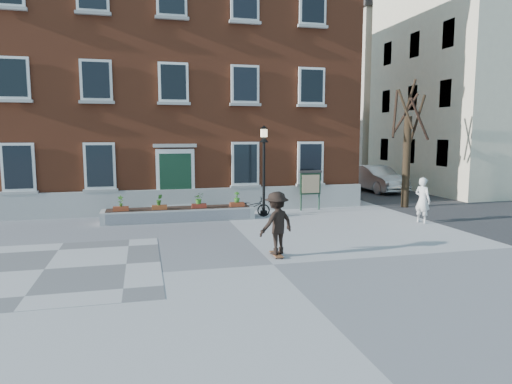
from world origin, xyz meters
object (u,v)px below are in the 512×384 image
object	(u,v)px
parked_car	(376,179)
notice_board	(310,183)
bystander	(423,200)
bicycle	(251,207)
lamp_post	(264,158)
skateboarder	(277,223)

from	to	relation	value
parked_car	notice_board	world-z (taller)	notice_board
bystander	bicycle	bearing A→B (deg)	43.84
bicycle	parked_car	distance (m)	11.72
bicycle	lamp_post	distance (m)	2.22
parked_car	notice_board	xyz separation A→B (m)	(-6.51, -5.73, 0.46)
bicycle	lamp_post	size ratio (longest dim) A/B	0.41
bystander	lamp_post	world-z (taller)	lamp_post
lamp_post	skateboarder	xyz separation A→B (m)	(-1.40, -6.72, -1.55)
lamp_post	notice_board	xyz separation A→B (m)	(2.45, 0.76, -1.28)
parked_car	bystander	world-z (taller)	bystander
skateboarder	bicycle	bearing A→B (deg)	83.21
notice_board	skateboarder	distance (m)	8.42
bystander	notice_board	size ratio (longest dim) A/B	0.98
notice_board	bicycle	bearing A→B (deg)	-161.82
parked_car	skateboarder	bearing A→B (deg)	-132.63
bicycle	lamp_post	world-z (taller)	lamp_post
notice_board	lamp_post	bearing A→B (deg)	-162.85
parked_car	notice_board	size ratio (longest dim) A/B	2.61
bicycle	notice_board	size ratio (longest dim) A/B	0.87
lamp_post	bicycle	bearing A→B (deg)	-157.92
lamp_post	notice_board	distance (m)	2.87
lamp_post	notice_board	size ratio (longest dim) A/B	2.10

